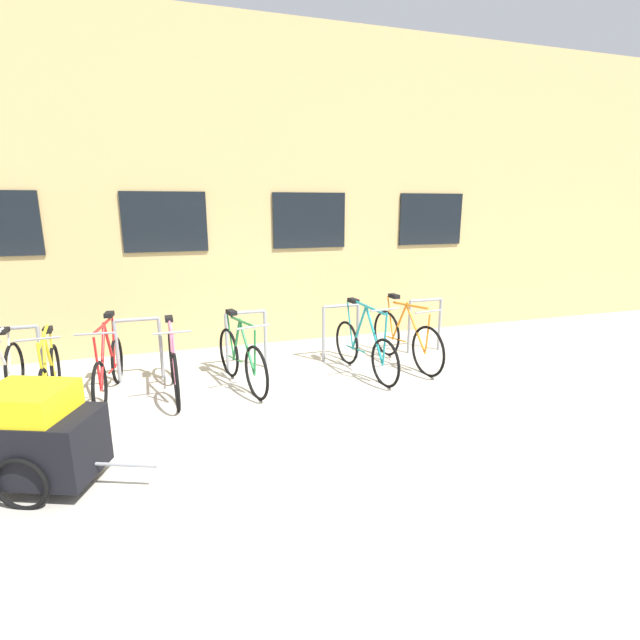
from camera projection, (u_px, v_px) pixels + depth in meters
ground_plane at (288, 422)px, 5.37m from camera, size 42.00×42.00×0.00m
storefront_building at (217, 195)px, 11.15m from camera, size 28.00×7.50×5.32m
bike_rack at (246, 334)px, 6.95m from camera, size 6.63×0.05×0.91m
bicycle_orange at (406, 339)px, 7.24m from camera, size 0.44×1.84×1.06m
bicycle_green at (242, 359)px, 6.36m from camera, size 0.54×1.66×1.02m
bicycle_white at (1, 378)px, 5.68m from camera, size 0.44×1.70×0.98m
bicycle_teal at (365, 348)px, 6.84m from camera, size 0.44×1.75×1.09m
bicycle_pink at (173, 365)px, 6.10m from camera, size 0.44×1.74×0.99m
bicycle_yellow at (50, 377)px, 5.72m from camera, size 0.44×1.65×1.01m
bicycle_red at (109, 368)px, 6.01m from camera, size 0.44×1.74×1.06m
bike_trailer at (40, 436)px, 4.04m from camera, size 1.46×0.89×0.94m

